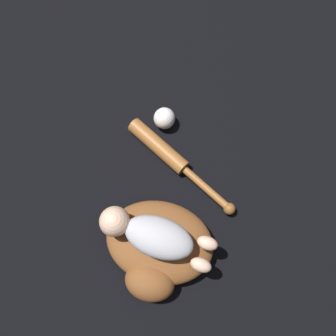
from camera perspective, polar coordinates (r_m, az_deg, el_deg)
The scene contains 5 objects.
ground_plane at distance 1.11m, azimuth -1.30°, elevation -15.13°, with size 6.00×6.00×0.00m, color black.
baseball_glove at distance 1.06m, azimuth -1.73°, elevation -13.73°, with size 0.40×0.37×0.10m.
baby_figure at distance 0.97m, azimuth -3.02°, elevation -11.46°, with size 0.35×0.21×0.09m.
baseball_bat at distance 1.16m, azimuth 0.13°, elevation 2.21°, with size 0.36×0.37×0.06m.
baseball at distance 1.21m, azimuth -0.63°, elevation 8.64°, with size 0.08×0.08×0.08m.
Camera 1 is at (-0.02, 0.09, 1.10)m, focal length 35.00 mm.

